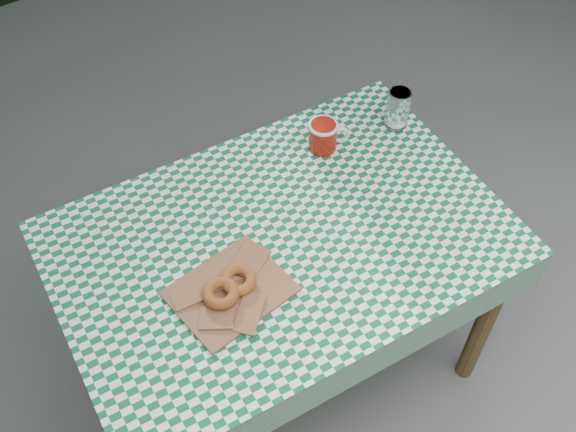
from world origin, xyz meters
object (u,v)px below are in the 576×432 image
(coffee_mug, at_px, (323,136))
(drinking_glass, at_px, (398,109))
(table, at_px, (283,310))
(paper_bag, at_px, (230,291))

(coffee_mug, distance_m, drinking_glass, 0.26)
(table, xyz_separation_m, coffee_mug, (0.30, 0.22, 0.43))
(coffee_mug, xyz_separation_m, drinking_glass, (0.26, -0.05, 0.02))
(table, relative_size, coffee_mug, 7.10)
(table, height_order, drinking_glass, drinking_glass)
(paper_bag, xyz_separation_m, drinking_glass, (0.77, 0.25, 0.06))
(table, xyz_separation_m, paper_bag, (-0.21, -0.07, 0.39))
(paper_bag, distance_m, drinking_glass, 0.81)
(coffee_mug, height_order, drinking_glass, drinking_glass)
(table, bearing_deg, coffee_mug, 40.84)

